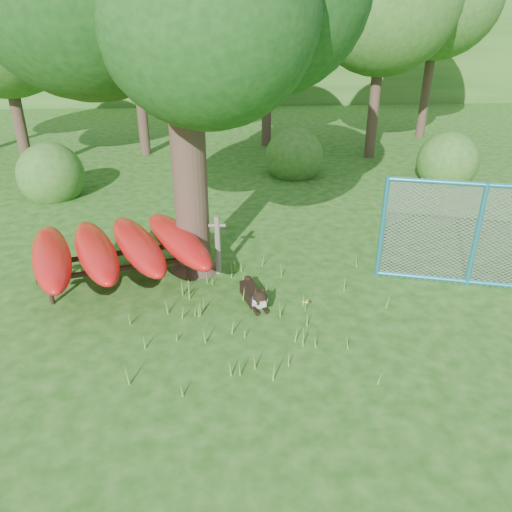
{
  "coord_description": "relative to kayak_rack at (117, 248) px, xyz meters",
  "views": [
    {
      "loc": [
        -0.37,
        -6.23,
        4.65
      ],
      "look_at": [
        0.2,
        1.2,
        1.0
      ],
      "focal_mm": 35.0,
      "sensor_mm": 36.0,
      "label": 1
    }
  ],
  "objects": [
    {
      "name": "fence_section",
      "position": [
        6.54,
        -0.51,
        0.26
      ],
      "size": [
        3.32,
        1.07,
        3.35
      ],
      "rotation": [
        0.0,
        0.0,
        -0.29
      ],
      "color": "teal",
      "rests_on": "ground"
    },
    {
      "name": "shrub_right",
      "position": [
        8.79,
        5.77,
        -0.75
      ],
      "size": [
        1.8,
        1.8,
        1.8
      ],
      "primitive_type": "sphere",
      "color": "#2C5E1E",
      "rests_on": "ground"
    },
    {
      "name": "shrub_mid",
      "position": [
        4.29,
        6.77,
        -0.75
      ],
      "size": [
        1.8,
        1.8,
        1.8
      ],
      "primitive_type": "sphere",
      "color": "#2C5E1E",
      "rests_on": "ground"
    },
    {
      "name": "shrub_left",
      "position": [
        -2.71,
        5.27,
        -0.75
      ],
      "size": [
        1.8,
        1.8,
        1.8
      ],
      "primitive_type": "sphere",
      "color": "#2C5E1E",
      "rests_on": "ground"
    },
    {
      "name": "wooden_post",
      "position": [
        1.85,
        0.31,
        -0.12
      ],
      "size": [
        0.33,
        0.12,
        1.2
      ],
      "rotation": [
        0.0,
        0.0,
        -0.05
      ],
      "color": "#62574A",
      "rests_on": "ground"
    },
    {
      "name": "ground",
      "position": [
        2.29,
        -2.23,
        -0.75
      ],
      "size": [
        80.0,
        80.0,
        0.0
      ],
      "primitive_type": "plane",
      "color": "#19480E",
      "rests_on": "ground"
    },
    {
      "name": "wildflower_clump",
      "position": [
        3.32,
        -1.22,
        -0.58
      ],
      "size": [
        0.1,
        0.09,
        0.21
      ],
      "rotation": [
        0.0,
        0.0,
        0.4
      ],
      "color": "#5D9932",
      "rests_on": "ground"
    },
    {
      "name": "kayak_rack",
      "position": [
        0.0,
        0.0,
        0.0
      ],
      "size": [
        3.85,
        3.45,
        0.98
      ],
      "rotation": [
        0.0,
        0.0,
        0.26
      ],
      "color": "black",
      "rests_on": "ground"
    },
    {
      "name": "husky_dog",
      "position": [
        2.47,
        -0.91,
        -0.58
      ],
      "size": [
        0.46,
        1.07,
        0.48
      ],
      "rotation": [
        0.0,
        0.0,
        0.25
      ],
      "color": "black",
      "rests_on": "ground"
    },
    {
      "name": "wooded_hillside",
      "position": [
        2.29,
        25.77,
        2.25
      ],
      "size": [
        80.0,
        12.0,
        6.0
      ],
      "primitive_type": "cube",
      "color": "#2C5E1E",
      "rests_on": "ground"
    },
    {
      "name": "bg_tree_c",
      "position": [
        3.79,
        10.77,
        3.36
      ],
      "size": [
        4.0,
        4.0,
        6.12
      ],
      "color": "#3A2A20",
      "rests_on": "ground"
    }
  ]
}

